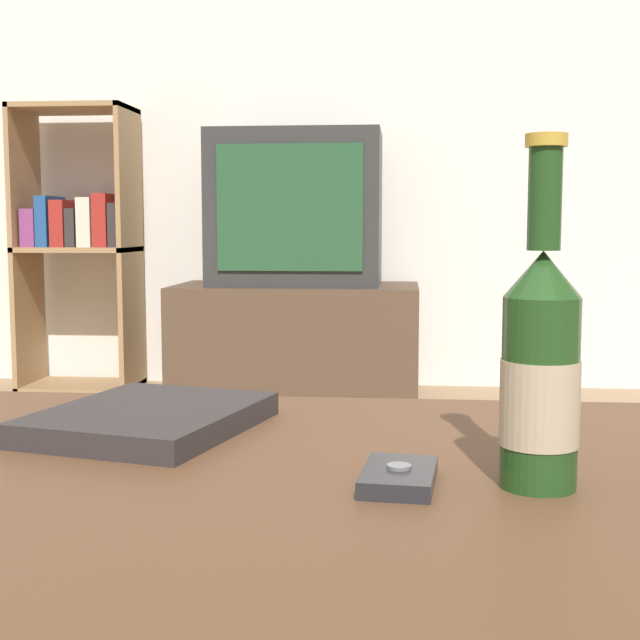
% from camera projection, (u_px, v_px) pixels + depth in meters
% --- Properties ---
extents(back_wall, '(8.00, 0.05, 2.60)m').
position_uv_depth(back_wall, '(370.00, 68.00, 3.62)').
color(back_wall, silver).
rests_on(back_wall, ground_plane).
extents(coffee_table, '(1.05, 0.74, 0.46)m').
position_uv_depth(coffee_table, '(224.00, 565.00, 0.72)').
color(coffee_table, brown).
rests_on(coffee_table, ground_plane).
extents(tv_stand, '(0.93, 0.50, 0.44)m').
position_uv_depth(tv_stand, '(297.00, 341.00, 3.44)').
color(tv_stand, '#4C3828').
rests_on(tv_stand, ground_plane).
extents(television, '(0.64, 0.41, 0.58)m').
position_uv_depth(television, '(296.00, 209.00, 3.38)').
color(television, '#2D2D2D').
rests_on(television, tv_stand).
extents(bookshelf, '(0.45, 0.30, 1.14)m').
position_uv_depth(bookshelf, '(78.00, 240.00, 3.59)').
color(bookshelf, '#99754C').
rests_on(bookshelf, ground_plane).
extents(beer_bottle, '(0.06, 0.06, 0.28)m').
position_uv_depth(beer_bottle, '(540.00, 368.00, 0.70)').
color(beer_bottle, '#1E4219').
rests_on(beer_bottle, coffee_table).
extents(cell_phone, '(0.07, 0.10, 0.02)m').
position_uv_depth(cell_phone, '(399.00, 477.00, 0.71)').
color(cell_phone, '#232328').
rests_on(cell_phone, coffee_table).
extents(table_book, '(0.24, 0.27, 0.02)m').
position_uv_depth(table_book, '(150.00, 419.00, 0.90)').
color(table_book, '#2D2828').
rests_on(table_book, coffee_table).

